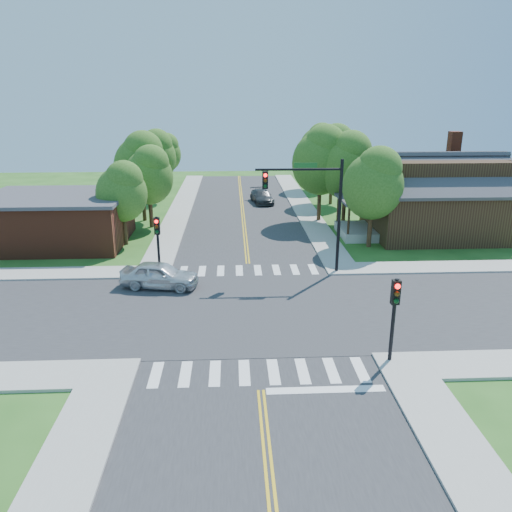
{
  "coord_description": "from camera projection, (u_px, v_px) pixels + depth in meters",
  "views": [
    {
      "loc": [
        -0.99,
        -24.11,
        10.9
      ],
      "look_at": [
        0.3,
        2.54,
        2.2
      ],
      "focal_mm": 35.0,
      "sensor_mm": 36.0,
      "label": 1
    }
  ],
  "objects": [
    {
      "name": "tree_w_b",
      "position": [
        142.0,
        162.0,
        43.36
      ],
      "size": [
        4.68,
        4.45,
        7.96
      ],
      "color": "#382314",
      "rests_on": "ground"
    },
    {
      "name": "tree_e_a",
      "position": [
        375.0,
        182.0,
        35.76
      ],
      "size": [
        4.39,
        4.17,
        7.46
      ],
      "color": "#382314",
      "rests_on": "ground"
    },
    {
      "name": "tree_e_c",
      "position": [
        334.0,
        152.0,
        50.06
      ],
      "size": [
        4.8,
        4.56,
        8.16
      ],
      "color": "#382314",
      "rests_on": "ground"
    },
    {
      "name": "tree_e_d",
      "position": [
        319.0,
        146.0,
        57.89
      ],
      "size": [
        4.58,
        4.35,
        7.78
      ],
      "color": "#382314",
      "rests_on": "ground"
    },
    {
      "name": "signal_mast_ne",
      "position": [
        313.0,
        198.0,
        30.3
      ],
      "size": [
        5.3,
        0.42,
        7.2
      ],
      "color": "black",
      "rests_on": "ground"
    },
    {
      "name": "road_ns",
      "position": [
        253.0,
        310.0,
        26.31
      ],
      "size": [
        10.0,
        90.0,
        0.04
      ],
      "primitive_type": "cube",
      "color": "#2D2D30",
      "rests_on": "ground"
    },
    {
      "name": "tree_w_c",
      "position": [
        155.0,
        154.0,
        51.27
      ],
      "size": [
        4.45,
        4.23,
        7.56
      ],
      "color": "#382314",
      "rests_on": "ground"
    },
    {
      "name": "car_silver",
      "position": [
        160.0,
        276.0,
        29.16
      ],
      "size": [
        3.49,
        5.2,
        1.55
      ],
      "primitive_type": "imported",
      "rotation": [
        0.0,
        0.0,
        1.38
      ],
      "color": "silver",
      "rests_on": "ground"
    },
    {
      "name": "tree_w_d",
      "position": [
        166.0,
        152.0,
        59.65
      ],
      "size": [
        3.84,
        3.64,
        6.52
      ],
      "color": "#382314",
      "rests_on": "ground"
    },
    {
      "name": "crosswalk_south",
      "position": [
        259.0,
        372.0,
        20.42
      ],
      "size": [
        8.85,
        2.0,
        0.01
      ],
      "color": "white",
      "rests_on": "ground"
    },
    {
      "name": "centerline",
      "position": [
        253.0,
        310.0,
        26.3
      ],
      "size": [
        0.3,
        90.0,
        0.01
      ],
      "color": "gold",
      "rests_on": "ground"
    },
    {
      "name": "sidewalk_nw",
      "position": [
        51.0,
        233.0,
        40.59
      ],
      "size": [
        40.0,
        40.0,
        0.14
      ],
      "color": "#9E9B93",
      "rests_on": "ground"
    },
    {
      "name": "sidewalk_ne",
      "position": [
        432.0,
        229.0,
        42.04
      ],
      "size": [
        40.0,
        40.0,
        0.14
      ],
      "color": "#9E9B93",
      "rests_on": "ground"
    },
    {
      "name": "ground",
      "position": [
        253.0,
        311.0,
        26.32
      ],
      "size": [
        100.0,
        100.0,
        0.0
      ],
      "primitive_type": "plane",
      "color": "#26551A",
      "rests_on": "ground"
    },
    {
      "name": "stop_bar",
      "position": [
        326.0,
        391.0,
        19.21
      ],
      "size": [
        4.6,
        0.45,
        0.09
      ],
      "primitive_type": "cube",
      "color": "white",
      "rests_on": "ground"
    },
    {
      "name": "intersection_patch",
      "position": [
        253.0,
        311.0,
        26.32
      ],
      "size": [
        10.2,
        10.2,
        0.06
      ],
      "primitive_type": "cube",
      "color": "#2D2D30",
      "rests_on": "ground"
    },
    {
      "name": "tree_w_a",
      "position": [
        122.0,
        190.0,
        36.54
      ],
      "size": [
        3.74,
        3.56,
        6.37
      ],
      "color": "#382314",
      "rests_on": "ground"
    },
    {
      "name": "building_nw",
      "position": [
        57.0,
        219.0,
        37.61
      ],
      "size": [
        10.4,
        8.4,
        3.73
      ],
      "color": "maroon",
      "rests_on": "ground"
    },
    {
      "name": "tree_e_b",
      "position": [
        347.0,
        163.0,
        42.08
      ],
      "size": [
        4.75,
        4.51,
        8.08
      ],
      "color": "#382314",
      "rests_on": "ground"
    },
    {
      "name": "house_ne",
      "position": [
        435.0,
        194.0,
        39.5
      ],
      "size": [
        13.05,
        8.8,
        7.11
      ],
      "color": "black",
      "rests_on": "ground"
    },
    {
      "name": "crosswalk_north",
      "position": [
        249.0,
        270.0,
        32.19
      ],
      "size": [
        8.85,
        2.0,
        0.01
      ],
      "color": "white",
      "rests_on": "ground"
    },
    {
      "name": "tree_bldg",
      "position": [
        149.0,
        174.0,
        41.38
      ],
      "size": [
        4.11,
        3.9,
        6.98
      ],
      "color": "#382314",
      "rests_on": "ground"
    },
    {
      "name": "tree_house",
      "position": [
        322.0,
        158.0,
        42.94
      ],
      "size": [
        5.01,
        4.76,
        8.52
      ],
      "color": "#382314",
      "rests_on": "ground"
    },
    {
      "name": "signal_pole_se",
      "position": [
        395.0,
        305.0,
        20.41
      ],
      "size": [
        0.34,
        0.42,
        3.8
      ],
      "color": "black",
      "rests_on": "ground"
    },
    {
      "name": "road_ew",
      "position": [
        253.0,
        310.0,
        26.31
      ],
      "size": [
        90.0,
        10.0,
        0.04
      ],
      "primitive_type": "cube",
      "color": "#2D2D30",
      "rests_on": "ground"
    },
    {
      "name": "signal_pole_nw",
      "position": [
        157.0,
        235.0,
        30.53
      ],
      "size": [
        0.34,
        0.42,
        3.8
      ],
      "color": "black",
      "rests_on": "ground"
    },
    {
      "name": "car_dgrey",
      "position": [
        262.0,
        197.0,
        51.92
      ],
      "size": [
        3.3,
        5.18,
        1.34
      ],
      "primitive_type": "imported",
      "rotation": [
        0.0,
        0.0,
        0.16
      ],
      "color": "#323638",
      "rests_on": "ground"
    }
  ]
}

